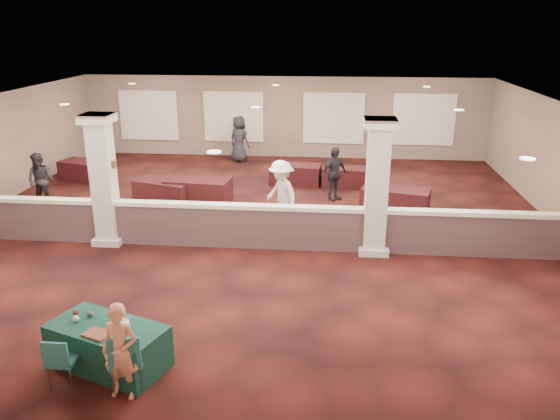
# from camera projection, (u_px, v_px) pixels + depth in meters

# --- Properties ---
(ground) EXTENTS (16.00, 16.00, 0.00)m
(ground) POSITION_uv_depth(u_px,v_px,m) (257.00, 225.00, 14.74)
(ground) COLOR #421610
(ground) RESTS_ON ground
(wall_back) EXTENTS (16.00, 0.04, 3.20)m
(wall_back) POSITION_uv_depth(u_px,v_px,m) (283.00, 117.00, 21.74)
(wall_back) COLOR #7C6155
(wall_back) RESTS_ON ground
(wall_front) EXTENTS (16.00, 0.04, 3.20)m
(wall_front) POSITION_uv_depth(u_px,v_px,m) (168.00, 333.00, 6.69)
(wall_front) COLOR #7C6155
(wall_front) RESTS_ON ground
(ceiling) EXTENTS (16.00, 16.00, 0.02)m
(ceiling) POSITION_uv_depth(u_px,v_px,m) (255.00, 106.00, 13.69)
(ceiling) COLOR silver
(ceiling) RESTS_ON wall_back
(partition_wall) EXTENTS (15.60, 0.28, 1.10)m
(partition_wall) POSITION_uv_depth(u_px,v_px,m) (249.00, 225.00, 13.15)
(partition_wall) COLOR #4C3336
(partition_wall) RESTS_ON ground
(column_left) EXTENTS (0.72, 0.72, 3.20)m
(column_left) POSITION_uv_depth(u_px,v_px,m) (104.00, 179.00, 13.11)
(column_left) COLOR beige
(column_left) RESTS_ON ground
(column_right) EXTENTS (0.72, 0.72, 3.20)m
(column_right) POSITION_uv_depth(u_px,v_px,m) (377.00, 186.00, 12.53)
(column_right) COLOR beige
(column_right) RESTS_ON ground
(sconce_left) EXTENTS (0.12, 0.12, 0.18)m
(sconce_left) POSITION_uv_depth(u_px,v_px,m) (91.00, 164.00, 13.01)
(sconce_left) COLOR brown
(sconce_left) RESTS_ON column_left
(sconce_right) EXTENTS (0.12, 0.12, 0.18)m
(sconce_right) POSITION_uv_depth(u_px,v_px,m) (113.00, 165.00, 12.96)
(sconce_right) COLOR brown
(sconce_right) RESTS_ON column_left
(near_table) EXTENTS (2.05, 1.51, 0.71)m
(near_table) POSITION_uv_depth(u_px,v_px,m) (108.00, 346.00, 8.64)
(near_table) COLOR #0E342D
(near_table) RESTS_ON ground
(conf_chair_main) EXTENTS (0.59, 0.60, 0.97)m
(conf_chair_main) POSITION_uv_depth(u_px,v_px,m) (126.00, 357.00, 7.97)
(conf_chair_main) COLOR #225D63
(conf_chair_main) RESTS_ON ground
(conf_chair_side) EXTENTS (0.41, 0.42, 0.82)m
(conf_chair_side) POSITION_uv_depth(u_px,v_px,m) (60.00, 358.00, 8.10)
(conf_chair_side) COLOR #225D63
(conf_chair_side) RESTS_ON ground
(woman) EXTENTS (0.57, 0.40, 1.48)m
(woman) POSITION_uv_depth(u_px,v_px,m) (120.00, 352.00, 7.81)
(woman) COLOR #D4795C
(woman) RESTS_ON ground
(far_table_front_left) EXTENTS (1.94, 1.39, 0.71)m
(far_table_front_left) POSITION_uv_depth(u_px,v_px,m) (165.00, 192.00, 16.46)
(far_table_front_left) COLOR black
(far_table_front_left) RESTS_ON ground
(far_table_front_center) EXTENTS (1.98, 1.12, 0.77)m
(far_table_front_center) POSITION_uv_depth(u_px,v_px,m) (199.00, 191.00, 16.38)
(far_table_front_center) COLOR black
(far_table_front_center) RESTS_ON ground
(far_table_front_right) EXTENTS (2.05, 1.39, 0.76)m
(far_table_front_right) POSITION_uv_depth(u_px,v_px,m) (395.00, 201.00, 15.54)
(far_table_front_right) COLOR black
(far_table_front_right) RESTS_ON ground
(far_table_back_left) EXTENTS (1.85, 1.27, 0.68)m
(far_table_back_left) POSITION_uv_depth(u_px,v_px,m) (85.00, 171.00, 18.82)
(far_table_back_left) COLOR black
(far_table_back_left) RESTS_ON ground
(far_table_back_center) EXTENTS (1.74, 1.00, 0.67)m
(far_table_back_center) POSITION_uv_depth(u_px,v_px,m) (296.00, 174.00, 18.39)
(far_table_back_center) COLOR black
(far_table_back_center) RESTS_ON ground
(far_table_back_right) EXTENTS (1.68, 0.99, 0.65)m
(far_table_back_right) POSITION_uv_depth(u_px,v_px,m) (347.00, 177.00, 18.12)
(far_table_back_right) COLOR black
(far_table_back_right) RESTS_ON ground
(attendee_a) EXTENTS (0.79, 0.45, 1.63)m
(attendee_a) POSITION_uv_depth(u_px,v_px,m) (41.00, 181.00, 15.94)
(attendee_a) COLOR black
(attendee_a) RESTS_ON ground
(attendee_b) EXTENTS (1.16, 1.23, 1.81)m
(attendee_b) POSITION_uv_depth(u_px,v_px,m) (281.00, 194.00, 14.39)
(attendee_b) COLOR silver
(attendee_b) RESTS_ON ground
(attendee_c) EXTENTS (1.03, 0.99, 1.65)m
(attendee_c) POSITION_uv_depth(u_px,v_px,m) (334.00, 174.00, 16.61)
(attendee_c) COLOR black
(attendee_c) RESTS_ON ground
(attendee_d) EXTENTS (1.00, 0.86, 1.79)m
(attendee_d) POSITION_uv_depth(u_px,v_px,m) (239.00, 139.00, 21.18)
(attendee_d) COLOR black
(attendee_d) RESTS_ON ground
(laptop_base) EXTENTS (0.38, 0.32, 0.02)m
(laptop_base) POSITION_uv_depth(u_px,v_px,m) (118.00, 332.00, 8.36)
(laptop_base) COLOR #BBBBBF
(laptop_base) RESTS_ON near_table
(laptop_screen) EXTENTS (0.30, 0.12, 0.21)m
(laptop_screen) POSITION_uv_depth(u_px,v_px,m) (123.00, 322.00, 8.42)
(laptop_screen) COLOR #BBBBBF
(laptop_screen) RESTS_ON near_table
(screen_glow) EXTENTS (0.27, 0.11, 0.18)m
(screen_glow) POSITION_uv_depth(u_px,v_px,m) (122.00, 323.00, 8.42)
(screen_glow) COLOR silver
(screen_glow) RESTS_ON near_table
(knitting) EXTENTS (0.47, 0.41, 0.03)m
(knitting) POSITION_uv_depth(u_px,v_px,m) (97.00, 334.00, 8.30)
(knitting) COLOR #B84B1D
(knitting) RESTS_ON near_table
(yarn_cream) EXTENTS (0.11, 0.11, 0.11)m
(yarn_cream) POSITION_uv_depth(u_px,v_px,m) (76.00, 318.00, 8.65)
(yarn_cream) COLOR beige
(yarn_cream) RESTS_ON near_table
(yarn_red) EXTENTS (0.10, 0.10, 0.10)m
(yarn_red) POSITION_uv_depth(u_px,v_px,m) (76.00, 313.00, 8.83)
(yarn_red) COLOR #611F13
(yarn_red) RESTS_ON near_table
(yarn_grey) EXTENTS (0.10, 0.10, 0.10)m
(yarn_grey) POSITION_uv_depth(u_px,v_px,m) (90.00, 314.00, 8.79)
(yarn_grey) COLOR #48484D
(yarn_grey) RESTS_ON near_table
(scissors) EXTENTS (0.12, 0.07, 0.01)m
(scissors) POSITION_uv_depth(u_px,v_px,m) (126.00, 345.00, 8.03)
(scissors) COLOR #B1121B
(scissors) RESTS_ON near_table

